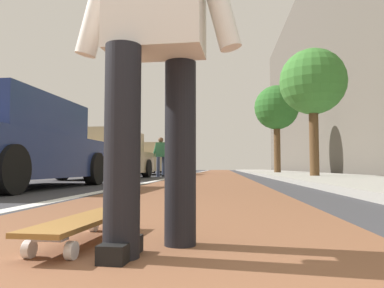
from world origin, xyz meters
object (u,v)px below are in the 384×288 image
Objects in this scene: parked_car_far at (153,160)px; street_tree_mid at (313,83)px; traffic_light at (185,118)px; parked_car_mid at (109,156)px; skater_person at (155,27)px; skateboard at (85,222)px; parked_car_near at (14,145)px; parked_car_end at (170,162)px; pedestrian_distant at (161,154)px; street_tree_far at (277,108)px.

street_tree_mid reaches higher than parked_car_far.
parked_car_far is 0.95× the size of traffic_light.
parked_car_mid is at bearing 178.34° from parked_car_far.
skateboard is at bearing 66.71° from skater_person.
parked_car_near is at bearing 36.03° from skater_person.
traffic_light reaches higher than skater_person.
parked_car_near is 15.33m from traffic_light.
parked_car_near is at bearing 131.68° from street_tree_mid.
parked_car_end is 4.26m from traffic_light.
pedestrian_distant is at bearing 62.28° from street_tree_mid.
traffic_light is (-3.23, -1.31, 2.44)m from parked_car_end.
skateboard is 17.63m from street_tree_far.
street_tree_mid is at bearing -117.72° from pedestrian_distant.
parked_car_near is 8.40m from street_tree_mid.
parked_car_end is at bearing -0.47° from parked_car_mid.
skater_person is 0.37× the size of parked_car_near.
parked_car_end is at bearing 6.18° from pedestrian_distant.
parked_car_end is (6.29, 0.08, -0.01)m from parked_car_far.
skateboard is 0.18× the size of parked_car_mid.
skateboard is at bearing -172.87° from parked_car_end.
parked_car_near is 8.10m from pedestrian_distant.
skater_person is 0.38× the size of parked_car_far.
street_tree_mid reaches higher than parked_car_mid.
parked_car_far is 4.10m from traffic_light.
street_tree_mid is 0.88× the size of street_tree_far.
pedestrian_distant is (12.30, 2.04, -0.09)m from skater_person.
skateboard is 0.19× the size of street_tree_far.
street_tree_far is 7.39m from pedestrian_distant.
parked_car_near reaches higher than skateboard.
pedestrian_distant is (8.02, -1.07, 0.14)m from parked_car_near.
street_tree_mid is 7.50m from street_tree_far.
parked_car_near reaches higher than pedestrian_distant.
traffic_light reaches higher than street_tree_mid.
parked_car_far is (16.14, 2.72, 0.62)m from skateboard.
parked_car_far reaches higher than skateboard.
street_tree_far reaches higher than parked_car_mid.
skateboard is 0.21× the size of parked_car_end.
parked_car_far reaches higher than parked_car_end.
skateboard is 0.19× the size of parked_car_near.
skateboard is at bearing -170.42° from parked_car_far.
skater_person is 0.36× the size of traffic_light.
street_tree_mid reaches higher than pedestrian_distant.
parked_car_far reaches higher than parked_car_near.
parked_car_end is at bearing 0.13° from parked_car_near.
skater_person is (-0.15, -0.35, 0.84)m from skateboard.
skater_person is 5.29m from parked_car_near.
traffic_light reaches higher than street_tree_far.
street_tree_mid is at bearing -48.32° from parked_car_near.
street_tree_mid is (-6.61, -6.02, 2.14)m from parked_car_far.
skater_person is 10.30m from street_tree_mid.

